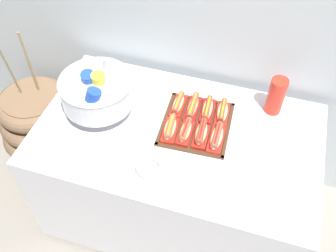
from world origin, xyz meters
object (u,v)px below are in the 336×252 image
floor_vase (41,126)px  hot_dog_2 (201,134)px  hot_dog_5 (193,107)px  punch_bowl (97,91)px  buffet_table (176,174)px  hot_dog_4 (178,104)px  cup_stack (276,96)px  serving_tray (196,124)px  donut (151,166)px  hot_dog_1 (185,131)px  hot_dog_3 (217,137)px  hot_dog_7 (222,112)px  hot_dog_0 (170,128)px  hot_dog_6 (207,110)px

floor_vase → hot_dog_2: bearing=-9.7°
hot_dog_5 → punch_bowl: 0.48m
buffet_table → hot_dog_2: (0.12, -0.00, 0.39)m
hot_dog_4 → hot_dog_5: (0.07, 0.00, -0.00)m
hot_dog_2 → cup_stack: cup_stack is taller
serving_tray → hot_dog_4: hot_dog_4 is taller
hot_dog_2 → donut: bearing=-126.0°
hot_dog_5 → cup_stack: bearing=18.9°
hot_dog_2 → hot_dog_1: bearing=-177.0°
hot_dog_3 → donut: 0.34m
floor_vase → hot_dog_5: size_ratio=6.18×
hot_dog_1 → cup_stack: 0.48m
buffet_table → hot_dog_7: bearing=42.1°
punch_bowl → donut: bearing=-35.4°
hot_dog_1 → hot_dog_3: (0.15, 0.01, 0.00)m
donut → punch_bowl: bearing=144.6°
hot_dog_1 → hot_dog_4: size_ratio=0.99×
hot_dog_0 → punch_bowl: 0.40m
hot_dog_2 → hot_dog_3: bearing=3.0°
hot_dog_7 → cup_stack: size_ratio=0.81×
hot_dog_7 → donut: (-0.24, -0.40, -0.02)m
cup_stack → serving_tray: bearing=-148.3°
hot_dog_7 → serving_tray: bearing=-140.8°
hot_dog_2 → hot_dog_4: bearing=135.2°
floor_vase → donut: 1.14m
hot_dog_7 → donut: size_ratio=1.14×
punch_bowl → hot_dog_1: bearing=-3.5°
hot_dog_7 → donut: hot_dog_7 is taller
hot_dog_0 → donut: size_ratio=1.14×
hot_dog_5 → donut: 0.40m
hot_dog_1 → punch_bowl: 0.47m
hot_dog_0 → hot_dog_4: bearing=93.0°
hot_dog_5 → hot_dog_6: bearing=3.0°
cup_stack → hot_dog_7: bearing=-152.2°
floor_vase → hot_dog_4: bearing=-1.9°
cup_stack → hot_dog_0: bearing=-146.3°
hot_dog_7 → hot_dog_1: bearing=-129.3°
hot_dog_4 → floor_vase: bearing=178.1°
punch_bowl → hot_dog_3: bearing=-1.9°
floor_vase → cup_stack: (1.40, 0.10, 0.59)m
hot_dog_0 → hot_dog_2: 0.15m
buffet_table → hot_dog_7: (0.18, 0.16, 0.39)m
hot_dog_6 → hot_dog_7: bearing=3.0°
floor_vase → buffet_table: bearing=-10.6°
hot_dog_3 → cup_stack: 0.37m
serving_tray → hot_dog_4: 0.14m
hot_dog_1 → punch_bowl: size_ratio=0.43×
punch_bowl → hot_dog_4: bearing=19.8°
hot_dog_3 → donut: size_ratio=1.18×
hot_dog_3 → hot_dog_6: hot_dog_3 is taller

